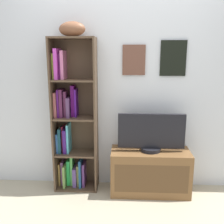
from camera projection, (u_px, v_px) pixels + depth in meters
name	position (u px, v px, depth m)	size (l,w,h in m)	color
back_wall	(122.00, 87.00, 2.93)	(4.80, 0.08, 2.38)	silver
bookshelf	(71.00, 123.00, 2.92)	(0.50, 0.26, 1.74)	brown
football	(72.00, 29.00, 2.66)	(0.29, 0.16, 0.16)	brown
tv_stand	(150.00, 172.00, 2.91)	(0.88, 0.37, 0.50)	brown
television	(151.00, 133.00, 2.81)	(0.74, 0.22, 0.43)	black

